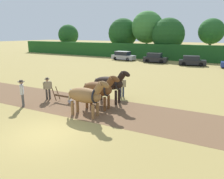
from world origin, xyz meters
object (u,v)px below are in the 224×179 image
(tree_center_right, at_px, (211,31))
(parked_car_center_left, at_px, (192,61))
(tree_far_left, at_px, (68,35))
(parked_car_far_left, at_px, (123,56))
(draft_horse_lead_left, at_px, (86,95))
(draft_horse_trail_left, at_px, (110,83))
(draft_horse_lead_right, at_px, (99,89))
(farmer_at_plow, at_px, (48,87))
(plow, at_px, (65,98))
(tree_left, at_px, (123,33))
(tree_center, at_px, (168,35))
(tree_center_left, at_px, (147,27))
(parked_car_left, at_px, (155,58))
(farmer_onlooker_left, at_px, (22,91))
(farmer_beside_team, at_px, (122,85))

(tree_center_right, distance_m, parked_car_center_left, 10.60)
(tree_far_left, xyz_separation_m, parked_car_far_left, (19.88, -8.35, -3.62))
(draft_horse_lead_left, distance_m, parked_car_center_left, 25.02)
(draft_horse_trail_left, distance_m, parked_car_far_left, 25.45)
(draft_horse_lead_right, distance_m, parked_car_center_left, 23.56)
(farmer_at_plow, xyz_separation_m, parked_car_center_left, (5.94, 23.63, -0.24))
(tree_center_right, xyz_separation_m, draft_horse_lead_left, (-2.74, -34.53, -3.81))
(plow, bearing_deg, tree_left, 107.95)
(tree_center, distance_m, tree_center_right, 7.60)
(tree_center_left, xyz_separation_m, draft_horse_trail_left, (9.27, -31.24, -4.57))
(draft_horse_lead_left, distance_m, farmer_at_plow, 4.68)
(draft_horse_lead_left, bearing_deg, tree_left, 111.26)
(tree_left, xyz_separation_m, draft_horse_trail_left, (15.07, -31.69, -3.38))
(parked_car_far_left, height_order, parked_car_left, parked_car_left)
(tree_center, relative_size, farmer_onlooker_left, 4.27)
(parked_car_center_left, bearing_deg, tree_center, 116.33)
(tree_left, distance_m, parked_car_far_left, 10.46)
(tree_left, distance_m, draft_horse_trail_left, 35.25)
(parked_car_left, relative_size, parked_car_center_left, 0.96)
(tree_center, bearing_deg, farmer_onlooker_left, -90.05)
(farmer_beside_team, distance_m, parked_car_left, 21.44)
(tree_far_left, distance_m, tree_center_left, 21.29)
(tree_center, xyz_separation_m, draft_horse_lead_right, (4.62, -31.56, -3.22))
(tree_center, height_order, draft_horse_trail_left, tree_center)
(tree_left, relative_size, farmer_onlooker_left, 4.45)
(farmer_beside_team, height_order, parked_car_left, farmer_beside_team)
(tree_left, height_order, farmer_beside_team, tree_left)
(tree_left, height_order, plow, tree_left)
(tree_left, height_order, draft_horse_lead_left, tree_left)
(plow, distance_m, parked_car_center_left, 24.01)
(tree_left, height_order, farmer_onlooker_left, tree_left)
(plow, relative_size, farmer_beside_team, 1.10)
(tree_center_left, height_order, tree_center, tree_center_left)
(draft_horse_lead_left, bearing_deg, tree_center_left, 102.92)
(tree_left, xyz_separation_m, draft_horse_lead_left, (15.20, -34.62, -3.50))
(parked_car_left, xyz_separation_m, parked_car_center_left, (5.97, -0.58, -0.06))
(farmer_onlooker_left, bearing_deg, tree_far_left, 78.31)
(tree_far_left, xyz_separation_m, plow, (27.81, -33.06, -4.05))
(farmer_beside_team, xyz_separation_m, parked_car_far_left, (-10.74, 21.47, -0.18))
(farmer_at_plow, height_order, parked_car_left, farmer_at_plow)
(tree_center, bearing_deg, parked_car_left, -88.57)
(plow, height_order, farmer_onlooker_left, farmer_onlooker_left)
(tree_center, xyz_separation_m, tree_center_right, (7.43, 1.51, 0.55))
(tree_center_right, bearing_deg, tree_left, 179.73)
(farmer_beside_team, bearing_deg, draft_horse_lead_right, -45.87)
(tree_far_left, distance_m, farmer_beside_team, 42.88)
(draft_horse_trail_left, height_order, farmer_at_plow, draft_horse_trail_left)
(draft_horse_trail_left, bearing_deg, tree_left, 112.99)
(tree_left, relative_size, tree_center, 1.04)
(tree_center_left, relative_size, parked_car_center_left, 2.22)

